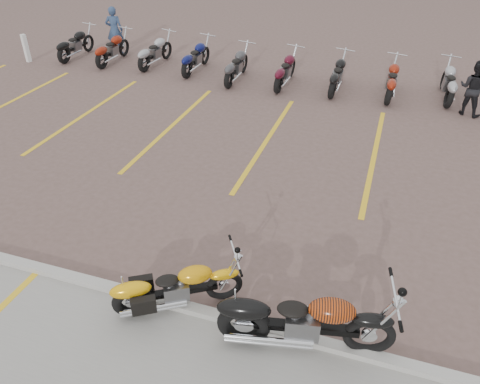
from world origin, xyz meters
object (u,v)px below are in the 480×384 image
at_px(yellow_cruiser, 175,288).
at_px(person_a, 114,30).
at_px(flame_cruiser, 301,322).
at_px(bollard, 26,48).
at_px(person_b, 473,88).

bearing_deg(yellow_cruiser, person_a, 92.59).
xyz_separation_m(yellow_cruiser, flame_cruiser, (1.96, -0.12, 0.09)).
bearing_deg(flame_cruiser, bollard, 130.65).
bearing_deg(bollard, flame_cruiser, -37.27).
bearing_deg(person_b, yellow_cruiser, 86.85).
bearing_deg(person_b, person_a, 14.59).
distance_m(yellow_cruiser, person_a, 13.87).
bearing_deg(yellow_cruiser, flame_cruiser, -35.82).
relative_size(person_a, bollard, 1.76).
relative_size(yellow_cruiser, person_b, 1.12).
relative_size(flame_cruiser, bollard, 2.41).
xyz_separation_m(yellow_cruiser, person_b, (4.71, 9.40, 0.37)).
distance_m(person_b, bollard, 15.21).
height_order(person_a, person_b, person_a).
xyz_separation_m(yellow_cruiser, bollard, (-10.50, 9.36, 0.09)).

